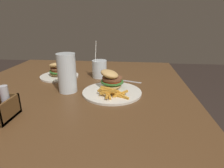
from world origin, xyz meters
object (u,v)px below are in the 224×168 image
at_px(meal_plate_near, 112,86).
at_px(meal_plate_far, 59,72).
at_px(spoon, 116,79).
at_px(condiment_caddy, 2,108).
at_px(beer_glass, 67,74).
at_px(juice_glass, 99,70).

bearing_deg(meal_plate_near, meal_plate_far, 59.80).
bearing_deg(spoon, condiment_caddy, 70.88).
xyz_separation_m(spoon, meal_plate_far, (0.02, 0.34, 0.02)).
bearing_deg(beer_glass, meal_plate_far, 30.36).
relative_size(beer_glass, meal_plate_far, 0.82).
height_order(meal_plate_near, condiment_caddy, condiment_caddy).
bearing_deg(beer_glass, juice_glass, -25.33).
distance_m(spoon, meal_plate_far, 0.34).
xyz_separation_m(meal_plate_near, juice_glass, (0.22, 0.10, 0.02)).
bearing_deg(meal_plate_near, condiment_caddy, 129.72).
bearing_deg(beer_glass, spoon, -47.72).
xyz_separation_m(juice_glass, spoon, (-0.04, -0.10, -0.04)).
xyz_separation_m(beer_glass, condiment_caddy, (-0.27, 0.14, -0.05)).
distance_m(beer_glass, juice_glass, 0.27).
bearing_deg(beer_glass, condiment_caddy, 152.17).
distance_m(beer_glass, meal_plate_far, 0.25).
bearing_deg(condiment_caddy, beer_glass, -27.83).
bearing_deg(juice_glass, condiment_caddy, 153.32).
distance_m(meal_plate_near, beer_glass, 0.22).
bearing_deg(meal_plate_near, beer_glass, 95.24).
bearing_deg(meal_plate_far, meal_plate_near, -120.20).
height_order(spoon, condiment_caddy, condiment_caddy).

